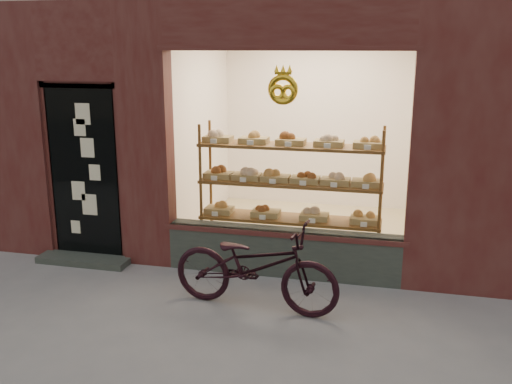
# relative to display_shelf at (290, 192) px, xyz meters

# --- Properties ---
(ground) EXTENTS (90.00, 90.00, 0.00)m
(ground) POSITION_rel_display_shelf_xyz_m (-0.45, -2.55, -0.89)
(ground) COLOR slate
(display_shelf) EXTENTS (2.20, 0.45, 1.70)m
(display_shelf) POSITION_rel_display_shelf_xyz_m (0.00, 0.00, 0.00)
(display_shelf) COLOR brown
(display_shelf) RESTS_ON ground
(bicycle) EXTENTS (1.79, 0.79, 0.91)m
(bicycle) POSITION_rel_display_shelf_xyz_m (-0.10, -1.36, -0.43)
(bicycle) COLOR black
(bicycle) RESTS_ON ground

